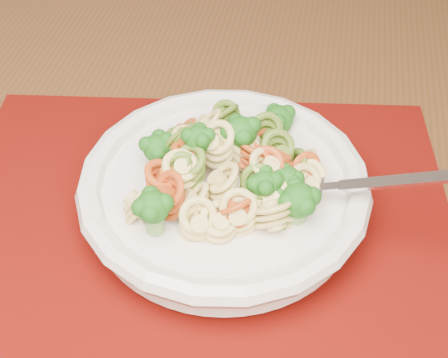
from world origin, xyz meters
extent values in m
cube|color=#4D2B15|center=(-0.03, 0.76, 0.75)|extent=(1.65, 1.33, 0.04)
cube|color=#510603|center=(-0.10, 0.72, 0.77)|extent=(0.47, 0.39, 0.00)
cylinder|color=silver|center=(-0.08, 0.73, 0.77)|extent=(0.10, 0.10, 0.01)
cylinder|color=silver|center=(-0.08, 0.73, 0.79)|extent=(0.21, 0.21, 0.03)
torus|color=silver|center=(-0.08, 0.73, 0.81)|extent=(0.23, 0.23, 0.02)
camera|label=1|loc=(-0.13, 0.39, 1.16)|focal=50.00mm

